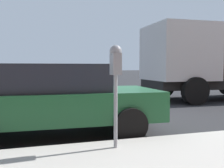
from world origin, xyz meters
name	(u,v)px	position (x,y,z in m)	size (l,w,h in m)	color
ground_plane	(97,121)	(0.00, 0.00, 0.00)	(220.00, 220.00, 0.00)	#2B2B2D
parking_meter	(116,69)	(-2.62, 0.34, 1.36)	(0.21, 0.19, 1.63)	gray
car_green	(53,97)	(-1.00, 1.17, 0.77)	(2.24, 4.32, 1.46)	#1E5B33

